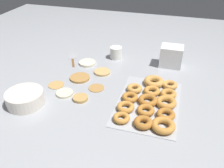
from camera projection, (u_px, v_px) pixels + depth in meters
ground_plane at (101, 82)px, 1.41m from camera, size 3.00×3.00×0.00m
pancake_0 at (80, 98)px, 1.26m from camera, size 0.08×0.08×0.02m
pancake_1 at (80, 77)px, 1.44m from camera, size 0.12×0.12×0.01m
pancake_2 at (97, 88)px, 1.35m from camera, size 0.09×0.09×0.01m
pancake_3 at (87, 63)px, 1.60m from camera, size 0.11×0.11×0.02m
pancake_4 at (102, 72)px, 1.50m from camera, size 0.10×0.10×0.01m
pancake_5 at (65, 93)px, 1.30m from camera, size 0.09×0.09×0.01m
pancake_6 at (56, 85)px, 1.37m from camera, size 0.09×0.09×0.01m
donut_tray at (151, 101)px, 1.22m from camera, size 0.48×0.31×0.04m
batter_bowl at (25, 98)px, 1.21m from camera, size 0.19×0.19×0.07m
container_stack at (171, 56)px, 1.55m from camera, size 0.11×0.14×0.14m
paper_cup at (115, 53)px, 1.66m from camera, size 0.08×0.08×0.08m
spatula at (72, 57)px, 1.69m from camera, size 0.22×0.14×0.01m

